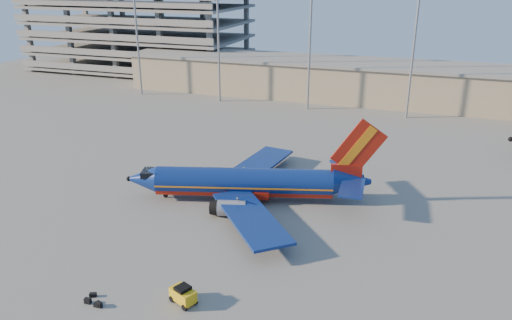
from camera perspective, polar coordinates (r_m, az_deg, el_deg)
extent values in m
plane|color=slate|center=(62.86, 0.13, -4.76)|extent=(220.00, 220.00, 0.00)
cube|color=gray|center=(114.21, 14.86, 8.42)|extent=(120.00, 15.00, 8.00)
cube|color=slate|center=(113.44, 15.06, 10.49)|extent=(122.00, 16.00, 0.60)
cube|color=slate|center=(153.21, -12.86, 10.46)|extent=(60.00, 30.00, 0.70)
cube|color=slate|center=(152.55, -12.99, 12.01)|extent=(60.00, 30.00, 0.70)
cube|color=slate|center=(152.00, -13.12, 13.57)|extent=(60.00, 30.00, 0.70)
cube|color=slate|center=(151.57, -13.25, 15.15)|extent=(60.00, 30.00, 0.70)
cube|color=slate|center=(151.25, -13.38, 16.73)|extent=(60.00, 30.00, 0.70)
cube|color=slate|center=(162.94, -10.66, 14.59)|extent=(1.20, 1.20, 21.00)
cylinder|color=gray|center=(118.94, -13.46, 13.91)|extent=(0.44, 0.44, 28.00)
cylinder|color=gray|center=(109.52, -4.33, 13.85)|extent=(0.44, 0.44, 28.00)
cylinder|color=gray|center=(103.15, 6.19, 13.37)|extent=(0.44, 0.44, 28.00)
cylinder|color=gray|center=(100.43, 17.60, 12.35)|extent=(0.44, 0.44, 28.00)
cylinder|color=navy|center=(62.46, -1.39, -2.45)|extent=(22.02, 9.43, 3.38)
cube|color=#A2190D|center=(62.81, -1.38, -3.18)|extent=(21.84, 8.82, 1.19)
cube|color=orange|center=(62.55, -1.39, -2.64)|extent=(22.03, 9.47, 0.20)
cone|color=navy|center=(64.72, -12.86, -2.14)|extent=(4.64, 4.33, 3.38)
cube|color=black|center=(64.08, -11.89, -1.45)|extent=(2.78, 2.90, 0.73)
cone|color=navy|center=(62.76, 10.87, -2.41)|extent=(5.52, 4.59, 3.38)
cube|color=#A2190D|center=(62.19, 10.28, -1.35)|extent=(3.83, 1.56, 2.01)
cube|color=#A2190D|center=(61.26, 11.66, 1.41)|extent=(6.53, 2.17, 7.30)
cube|color=orange|center=(61.23, 11.49, 1.41)|extent=(4.39, 1.63, 5.73)
cube|color=navy|center=(65.37, 10.25, -0.92)|extent=(5.20, 6.46, 0.20)
cube|color=navy|center=(59.68, 10.92, -3.13)|extent=(3.18, 6.05, 0.20)
cube|color=navy|center=(70.13, 0.25, -0.50)|extent=(6.42, 14.66, 0.32)
cube|color=navy|center=(55.46, -0.61, -6.54)|extent=(12.67, 13.77, 0.32)
cube|color=#A2190D|center=(62.93, -0.96, -3.49)|extent=(6.27, 4.97, 0.91)
cylinder|color=gray|center=(67.47, -1.99, -1.94)|extent=(3.70, 2.77, 1.92)
cylinder|color=gray|center=(58.85, -2.81, -5.52)|extent=(3.70, 2.77, 1.92)
cylinder|color=gray|center=(64.79, -10.30, -3.81)|extent=(0.27, 0.27, 1.01)
cylinder|color=black|center=(64.88, -10.29, -3.98)|extent=(0.63, 0.38, 0.59)
cylinder|color=black|center=(65.39, -0.01, -3.34)|extent=(0.88, 0.70, 0.77)
cylinder|color=black|center=(61.08, -0.26, -5.16)|extent=(0.88, 0.70, 0.77)
cube|color=gold|center=(45.22, -8.34, -15.01)|extent=(2.63, 2.13, 1.09)
cube|color=black|center=(44.84, -8.38, -14.33)|extent=(1.49, 1.54, 0.38)
cylinder|color=black|center=(46.40, -8.40, -14.79)|extent=(0.60, 0.41, 0.57)
cylinder|color=black|center=(45.83, -9.61, -15.37)|extent=(0.60, 0.41, 0.57)
cylinder|color=black|center=(45.27, -6.97, -15.73)|extent=(0.60, 0.41, 0.57)
cylinder|color=black|center=(44.68, -8.20, -16.35)|extent=(0.60, 0.41, 0.57)
cube|color=black|center=(47.38, -18.68, -15.00)|extent=(0.60, 0.40, 0.50)
cube|color=black|center=(46.79, -17.72, -15.48)|extent=(0.55, 0.38, 0.37)
cube|color=black|center=(46.67, -17.47, -15.45)|extent=(0.66, 0.48, 0.50)
cube|color=black|center=(48.10, -18.13, -14.44)|extent=(0.70, 0.58, 0.36)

